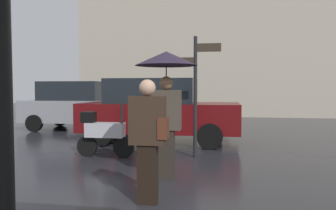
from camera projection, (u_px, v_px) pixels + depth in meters
The scene contains 6 objects.
pedestrian_with_umbrella at pixel (166, 79), 5.50m from camera, with size 1.05×1.05×2.15m.
pedestrian_with_bag at pixel (149, 134), 4.32m from camera, with size 0.51×0.24×1.65m.
parked_scooter at pixel (103, 132), 7.32m from camera, with size 1.32×0.32×1.23m.
parked_car_left at pixel (158, 110), 9.37m from camera, with size 4.43×2.03×1.81m.
parked_car_right at pixel (79, 105), 12.34m from camera, with size 4.09×2.05×1.79m.
street_signpost at pixel (196, 84), 7.24m from camera, with size 1.08×0.08×2.68m.
Camera 1 is at (0.69, -2.12, 1.52)m, focal length 35.04 mm.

